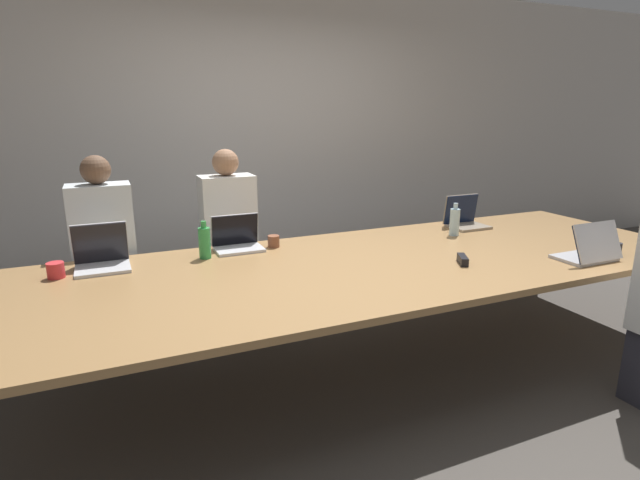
% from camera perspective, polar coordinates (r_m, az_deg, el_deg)
% --- Properties ---
extents(ground_plane, '(24.00, 24.00, 0.00)m').
position_cam_1_polar(ground_plane, '(3.41, 4.79, -14.23)').
color(ground_plane, '#4C4742').
extents(curtain_wall, '(12.00, 0.06, 2.80)m').
position_cam_1_polar(curtain_wall, '(4.83, -6.42, 11.71)').
color(curtain_wall, '#BCB7B2').
rests_on(curtain_wall, ground_plane).
extents(conference_table, '(4.63, 1.54, 0.72)m').
position_cam_1_polar(conference_table, '(3.14, 5.05, -3.31)').
color(conference_table, '#9E7547').
rests_on(conference_table, ground_plane).
extents(laptop_far_midleft, '(0.32, 0.23, 0.23)m').
position_cam_1_polar(laptop_far_midleft, '(3.44, -9.47, 0.07)').
color(laptop_far_midleft, silver).
rests_on(laptop_far_midleft, conference_table).
extents(person_far_midleft, '(0.40, 0.24, 1.37)m').
position_cam_1_polar(person_far_midleft, '(3.89, -10.33, -0.23)').
color(person_far_midleft, '#2D2D38').
rests_on(person_far_midleft, ground_plane).
extents(cup_far_midleft, '(0.08, 0.08, 0.08)m').
position_cam_1_polar(cup_far_midleft, '(3.47, -5.32, -0.15)').
color(cup_far_midleft, brown).
rests_on(cup_far_midleft, conference_table).
extents(bottle_far_midleft, '(0.08, 0.08, 0.24)m').
position_cam_1_polar(bottle_far_midleft, '(3.26, -13.05, -0.26)').
color(bottle_far_midleft, green).
rests_on(bottle_far_midleft, conference_table).
extents(laptop_far_right, '(0.31, 0.25, 0.25)m').
position_cam_1_polar(laptop_far_right, '(4.22, 16.18, 2.46)').
color(laptop_far_right, gray).
rests_on(laptop_far_right, conference_table).
extents(bottle_far_right, '(0.07, 0.07, 0.25)m').
position_cam_1_polar(bottle_far_right, '(3.90, 15.13, 2.05)').
color(bottle_far_right, '#ADD1E0').
rests_on(bottle_far_right, conference_table).
extents(laptop_far_left, '(0.31, 0.26, 0.27)m').
position_cam_1_polar(laptop_far_left, '(3.27, -23.69, -1.63)').
color(laptop_far_left, silver).
rests_on(laptop_far_left, conference_table).
extents(person_far_left, '(0.40, 0.24, 1.36)m').
position_cam_1_polar(person_far_left, '(3.71, -23.29, -2.03)').
color(person_far_left, '#2D2D38').
rests_on(person_far_left, ground_plane).
extents(cup_far_left, '(0.09, 0.09, 0.09)m').
position_cam_1_polar(cup_far_left, '(3.20, -27.97, -3.08)').
color(cup_far_left, red).
rests_on(cup_far_left, conference_table).
extents(laptop_near_right, '(0.36, 0.26, 0.25)m').
position_cam_1_polar(laptop_near_right, '(3.56, 28.52, -1.00)').
color(laptop_near_right, '#B7B7BC').
rests_on(laptop_near_right, conference_table).
extents(cup_near_right, '(0.08, 0.08, 0.08)m').
position_cam_1_polar(cup_near_right, '(3.79, 30.65, -0.88)').
color(cup_near_right, '#232328').
rests_on(cup_near_right, conference_table).
extents(stapler, '(0.11, 0.15, 0.05)m').
position_cam_1_polar(stapler, '(3.21, 15.99, -2.18)').
color(stapler, black).
rests_on(stapler, conference_table).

